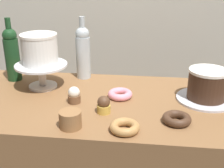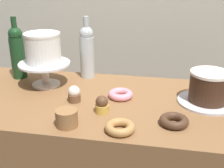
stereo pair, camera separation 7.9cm
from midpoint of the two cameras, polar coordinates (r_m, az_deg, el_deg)
cake_stand_pedestal at (r=1.50m, az=-14.85°, el=2.35°), size 0.25×0.25×0.12m
white_layer_cake at (r=1.46m, az=-15.27°, el=6.45°), size 0.17×0.17×0.15m
silver_serving_platter at (r=1.39m, az=15.98°, el=-2.80°), size 0.26×0.26×0.01m
chocolate_round_cake at (r=1.36m, az=16.30°, el=-0.03°), size 0.17×0.17×0.13m
wine_bottle_green at (r=1.63m, az=-20.05°, el=5.58°), size 0.08×0.08×0.33m
wine_bottle_clear at (r=1.57m, az=-7.04°, el=6.23°), size 0.08×0.08×0.33m
cupcake_vanilla at (r=1.32m, az=-9.01°, el=-2.17°), size 0.06×0.06×0.07m
cupcake_chocolate at (r=1.22m, az=-3.47°, el=-4.08°), size 0.06×0.06×0.07m
donut_pink at (r=1.36m, az=-0.10°, el=-1.99°), size 0.11×0.11×0.03m
donut_maple at (r=1.10m, az=0.35°, el=-8.32°), size 0.11×0.11×0.03m
donut_chocolate at (r=1.17m, az=10.45°, el=-6.62°), size 0.11×0.11×0.03m
cookie_stack at (r=1.13m, az=-10.03°, el=-6.76°), size 0.08×0.08×0.07m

